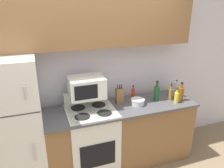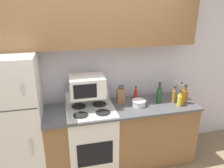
{
  "view_description": "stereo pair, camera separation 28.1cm",
  "coord_description": "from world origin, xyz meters",
  "px_view_note": "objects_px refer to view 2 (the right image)",
  "views": [
    {
      "loc": [
        -0.68,
        -2.22,
        2.27
      ],
      "look_at": [
        0.21,
        0.26,
        1.28
      ],
      "focal_mm": 35.0,
      "sensor_mm": 36.0,
      "label": 1
    },
    {
      "loc": [
        -0.41,
        -2.3,
        2.27
      ],
      "look_at": [
        0.21,
        0.26,
        1.28
      ],
      "focal_mm": 35.0,
      "sensor_mm": 36.0,
      "label": 2
    }
  ],
  "objects_px": {
    "microwave": "(87,86)",
    "bottle_wine_green": "(159,95)",
    "bottle_cooking_spray": "(179,100)",
    "bottle_whiskey": "(185,96)",
    "stove": "(92,139)",
    "bottle_vinegar": "(174,96)",
    "refrigerator": "(14,121)",
    "bottle_hot_sauce": "(136,94)",
    "kettle": "(181,90)",
    "knife_block": "(121,96)",
    "bowl": "(139,103)"
  },
  "relations": [
    {
      "from": "refrigerator",
      "to": "stove",
      "type": "distance_m",
      "value": 1.04
    },
    {
      "from": "bottle_hot_sauce",
      "to": "bottle_whiskey",
      "type": "relative_size",
      "value": 0.71
    },
    {
      "from": "bowl",
      "to": "bottle_cooking_spray",
      "type": "xyz_separation_m",
      "value": [
        0.54,
        -0.13,
        0.04
      ]
    },
    {
      "from": "refrigerator",
      "to": "bowl",
      "type": "height_order",
      "value": "refrigerator"
    },
    {
      "from": "stove",
      "to": "kettle",
      "type": "bearing_deg",
      "value": 4.76
    },
    {
      "from": "microwave",
      "to": "bottle_wine_green",
      "type": "distance_m",
      "value": 1.02
    },
    {
      "from": "microwave",
      "to": "bottle_whiskey",
      "type": "height_order",
      "value": "microwave"
    },
    {
      "from": "microwave",
      "to": "bowl",
      "type": "xyz_separation_m",
      "value": [
        0.69,
        -0.13,
        -0.26
      ]
    },
    {
      "from": "bottle_wine_green",
      "to": "kettle",
      "type": "relative_size",
      "value": 1.28
    },
    {
      "from": "bottle_wine_green",
      "to": "knife_block",
      "type": "bearing_deg",
      "value": 168.48
    },
    {
      "from": "stove",
      "to": "bottle_vinegar",
      "type": "xyz_separation_m",
      "value": [
        1.19,
        -0.04,
        0.54
      ]
    },
    {
      "from": "refrigerator",
      "to": "kettle",
      "type": "height_order",
      "value": "refrigerator"
    },
    {
      "from": "stove",
      "to": "kettle",
      "type": "height_order",
      "value": "kettle"
    },
    {
      "from": "knife_block",
      "to": "bottle_whiskey",
      "type": "relative_size",
      "value": 0.99
    },
    {
      "from": "stove",
      "to": "bottle_vinegar",
      "type": "bearing_deg",
      "value": -1.79
    },
    {
      "from": "knife_block",
      "to": "bottle_vinegar",
      "type": "relative_size",
      "value": 1.15
    },
    {
      "from": "knife_block",
      "to": "kettle",
      "type": "height_order",
      "value": "knife_block"
    },
    {
      "from": "knife_block",
      "to": "bottle_hot_sauce",
      "type": "height_order",
      "value": "knife_block"
    },
    {
      "from": "refrigerator",
      "to": "knife_block",
      "type": "bearing_deg",
      "value": 2.24
    },
    {
      "from": "bottle_hot_sauce",
      "to": "bottle_vinegar",
      "type": "relative_size",
      "value": 0.83
    },
    {
      "from": "bottle_wine_green",
      "to": "bottle_cooking_spray",
      "type": "bearing_deg",
      "value": -35.75
    },
    {
      "from": "bottle_hot_sauce",
      "to": "bowl",
      "type": "bearing_deg",
      "value": -97.92
    },
    {
      "from": "bowl",
      "to": "bottle_vinegar",
      "type": "relative_size",
      "value": 0.81
    },
    {
      "from": "stove",
      "to": "bottle_whiskey",
      "type": "xyz_separation_m",
      "value": [
        1.31,
        -0.11,
        0.56
      ]
    },
    {
      "from": "bottle_hot_sauce",
      "to": "bottle_wine_green",
      "type": "bearing_deg",
      "value": -34.97
    },
    {
      "from": "knife_block",
      "to": "bottle_wine_green",
      "type": "xyz_separation_m",
      "value": [
        0.53,
        -0.11,
        0.01
      ]
    },
    {
      "from": "bottle_hot_sauce",
      "to": "bottle_cooking_spray",
      "type": "distance_m",
      "value": 0.62
    },
    {
      "from": "bottle_whiskey",
      "to": "bottle_wine_green",
      "type": "bearing_deg",
      "value": 161.0
    },
    {
      "from": "refrigerator",
      "to": "bottle_vinegar",
      "type": "xyz_separation_m",
      "value": [
        2.16,
        -0.1,
        0.17
      ]
    },
    {
      "from": "microwave",
      "to": "kettle",
      "type": "relative_size",
      "value": 1.92
    },
    {
      "from": "bowl",
      "to": "kettle",
      "type": "height_order",
      "value": "kettle"
    },
    {
      "from": "refrigerator",
      "to": "stove",
      "type": "xyz_separation_m",
      "value": [
        0.97,
        -0.06,
        -0.38
      ]
    },
    {
      "from": "bottle_hot_sauce",
      "to": "bottle_wine_green",
      "type": "relative_size",
      "value": 0.67
    },
    {
      "from": "bottle_whiskey",
      "to": "bottle_cooking_spray",
      "type": "xyz_separation_m",
      "value": [
        -0.1,
        -0.05,
        -0.02
      ]
    },
    {
      "from": "bowl",
      "to": "bottle_wine_green",
      "type": "height_order",
      "value": "bottle_wine_green"
    },
    {
      "from": "microwave",
      "to": "bottle_cooking_spray",
      "type": "relative_size",
      "value": 2.05
    },
    {
      "from": "refrigerator",
      "to": "bowl",
      "type": "xyz_separation_m",
      "value": [
        1.64,
        -0.09,
        0.12
      ]
    },
    {
      "from": "bottle_wine_green",
      "to": "bottle_whiskey",
      "type": "distance_m",
      "value": 0.35
    },
    {
      "from": "bottle_vinegar",
      "to": "bottle_cooking_spray",
      "type": "distance_m",
      "value": 0.12
    },
    {
      "from": "microwave",
      "to": "knife_block",
      "type": "bearing_deg",
      "value": 1.61
    },
    {
      "from": "stove",
      "to": "knife_block",
      "type": "height_order",
      "value": "knife_block"
    },
    {
      "from": "microwave",
      "to": "bottle_cooking_spray",
      "type": "bearing_deg",
      "value": -11.89
    },
    {
      "from": "refrigerator",
      "to": "bottle_cooking_spray",
      "type": "distance_m",
      "value": 2.19
    },
    {
      "from": "bottle_cooking_spray",
      "to": "bottle_whiskey",
      "type": "bearing_deg",
      "value": 25.15
    },
    {
      "from": "stove",
      "to": "bottle_vinegar",
      "type": "distance_m",
      "value": 1.3
    },
    {
      "from": "stove",
      "to": "bowl",
      "type": "height_order",
      "value": "stove"
    },
    {
      "from": "refrigerator",
      "to": "microwave",
      "type": "bearing_deg",
      "value": 2.56
    },
    {
      "from": "bottle_whiskey",
      "to": "bottle_cooking_spray",
      "type": "height_order",
      "value": "bottle_whiskey"
    },
    {
      "from": "microwave",
      "to": "knife_block",
      "type": "relative_size",
      "value": 1.63
    },
    {
      "from": "bottle_cooking_spray",
      "to": "bottle_hot_sauce",
      "type": "bearing_deg",
      "value": 144.68
    }
  ]
}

